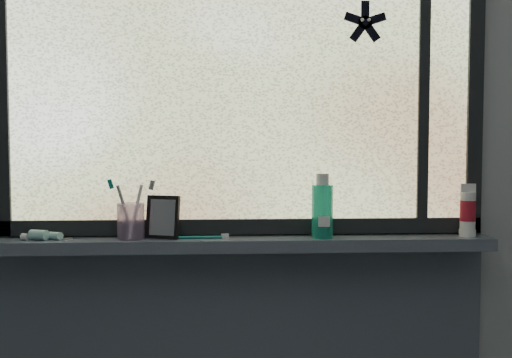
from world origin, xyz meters
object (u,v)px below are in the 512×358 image
Objects in this scene: mouthwash_bottle at (322,206)px; cream_tube at (468,208)px; vanity_mirror at (163,217)px; toothbrush_cup at (131,221)px.

cream_tube is at bearing 0.77° from mouthwash_bottle.
vanity_mirror is 0.80× the size of mouthwash_bottle.
cream_tube is at bearing -0.29° from toothbrush_cup.
vanity_mirror is 0.51m from mouthwash_bottle.
mouthwash_bottle is (0.61, -0.01, 0.05)m from toothbrush_cup.
mouthwash_bottle is (0.51, -0.02, 0.03)m from vanity_mirror.
mouthwash_bottle reaches higher than cream_tube.
mouthwash_bottle reaches higher than toothbrush_cup.
cream_tube is at bearing 18.93° from vanity_mirror.
cream_tube reaches higher than vanity_mirror.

